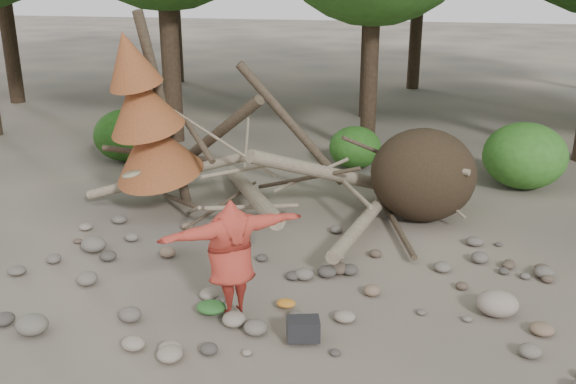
# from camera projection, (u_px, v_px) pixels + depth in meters

# --- Properties ---
(ground) EXTENTS (120.00, 120.00, 0.00)m
(ground) POSITION_uv_depth(u_px,v_px,m) (251.00, 303.00, 10.30)
(ground) COLOR #514C44
(ground) RESTS_ON ground
(deadfall_pile) EXTENTS (8.55, 5.24, 3.30)m
(deadfall_pile) POSITION_uv_depth(u_px,v_px,m) (395.00, 176.00, 13.51)
(deadfall_pile) COLOR #332619
(deadfall_pile) RESTS_ON ground
(dead_conifer) EXTENTS (2.06, 2.16, 4.35)m
(dead_conifer) POSITION_uv_depth(u_px,v_px,m) (146.00, 120.00, 13.33)
(dead_conifer) COLOR #4C3F30
(dead_conifer) RESTS_ON ground
(bush_left) EXTENTS (1.80, 1.80, 1.44)m
(bush_left) POSITION_uv_depth(u_px,v_px,m) (127.00, 135.00, 17.79)
(bush_left) COLOR #215015
(bush_left) RESTS_ON ground
(bush_mid) EXTENTS (1.40, 1.40, 1.12)m
(bush_mid) POSITION_uv_depth(u_px,v_px,m) (355.00, 147.00, 17.17)
(bush_mid) COLOR #2C661D
(bush_mid) RESTS_ON ground
(bush_right) EXTENTS (2.00, 2.00, 1.60)m
(bush_right) POSITION_uv_depth(u_px,v_px,m) (525.00, 156.00, 15.53)
(bush_right) COLOR #377925
(bush_right) RESTS_ON ground
(frisbee_thrower) EXTENTS (2.75, 1.88, 2.18)m
(frisbee_thrower) POSITION_uv_depth(u_px,v_px,m) (231.00, 257.00, 9.59)
(frisbee_thrower) COLOR #A63125
(frisbee_thrower) RESTS_ON ground
(backpack) EXTENTS (0.53, 0.42, 0.31)m
(backpack) POSITION_uv_depth(u_px,v_px,m) (303.00, 333.00, 9.17)
(backpack) COLOR black
(backpack) RESTS_ON ground
(cloth_green) EXTENTS (0.46, 0.39, 0.17)m
(cloth_green) POSITION_uv_depth(u_px,v_px,m) (211.00, 310.00, 9.91)
(cloth_green) COLOR #275D25
(cloth_green) RESTS_ON ground
(cloth_orange) EXTENTS (0.31, 0.25, 0.11)m
(cloth_orange) POSITION_uv_depth(u_px,v_px,m) (286.00, 306.00, 10.09)
(cloth_orange) COLOR #B9701F
(cloth_orange) RESTS_ON ground
(boulder_front_left) EXTENTS (0.49, 0.44, 0.29)m
(boulder_front_left) POSITION_uv_depth(u_px,v_px,m) (32.00, 325.00, 9.39)
(boulder_front_left) COLOR #686257
(boulder_front_left) RESTS_ON ground
(boulder_mid_right) EXTENTS (0.64, 0.58, 0.38)m
(boulder_mid_right) POSITION_uv_depth(u_px,v_px,m) (498.00, 304.00, 9.89)
(boulder_mid_right) COLOR gray
(boulder_mid_right) RESTS_ON ground
(boulder_mid_left) EXTENTS (0.48, 0.43, 0.29)m
(boulder_mid_left) POSITION_uv_depth(u_px,v_px,m) (94.00, 244.00, 12.13)
(boulder_mid_left) COLOR #676057
(boulder_mid_left) RESTS_ON ground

